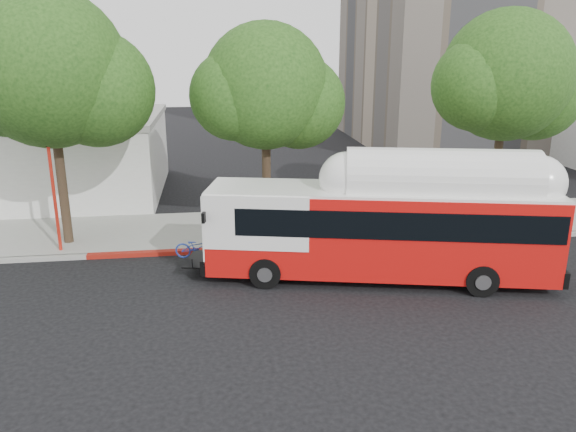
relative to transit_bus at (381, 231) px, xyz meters
name	(u,v)px	position (x,y,z in m)	size (l,w,h in m)	color
ground	(316,289)	(-2.31, -0.59, -1.69)	(120.00, 120.00, 0.00)	black
sidewalk	(289,226)	(-2.31, 5.91, -1.62)	(60.00, 5.00, 0.15)	gray
curb_strip	(298,247)	(-2.31, 3.31, -1.62)	(60.00, 0.30, 0.15)	gray
red_curb_segment	(221,250)	(-5.31, 3.31, -1.61)	(10.00, 0.32, 0.16)	maroon
street_tree_left	(63,75)	(-10.84, 4.97, 4.91)	(6.67, 5.80, 9.74)	#2D2116
street_tree_mid	(276,91)	(-2.91, 5.47, 4.21)	(5.75, 5.00, 8.62)	#2D2116
street_tree_right	(515,81)	(7.13, 5.27, 4.56)	(6.21, 5.40, 9.18)	#2D2116
low_commercial_bldg	(3,156)	(-16.31, 13.41, 0.46)	(16.20, 10.20, 4.25)	silver
transit_bus	(381,231)	(0.00, 0.00, 0.00)	(12.41, 4.94, 3.62)	red
signal_pole	(54,196)	(-11.40, 3.98, 0.58)	(0.13, 0.42, 4.42)	red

